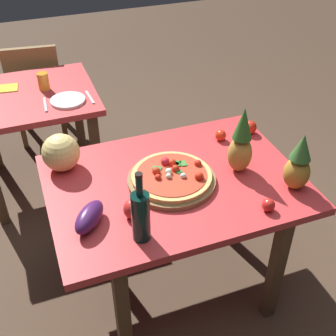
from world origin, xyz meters
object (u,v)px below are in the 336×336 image
Objects in this scene: bell_pepper at (133,209)px; dining_chair at (36,87)px; background_table at (33,111)px; eggplant at (89,217)px; pineapple_left at (298,164)px; napkin_folded at (7,88)px; pizza at (172,175)px; drinking_glass_juice at (43,81)px; pineapple_right at (241,144)px; display_table at (174,194)px; tomato_by_bottle at (268,205)px; knife_utensil at (90,97)px; dinner_plate at (68,100)px; melon at (61,153)px; wine_bottle at (141,215)px; pizza_board at (172,180)px; tomato_beside_pepper at (250,127)px; tomato_at_corner at (221,135)px; fork_utensil at (45,105)px.

dining_chair is at bearing 96.66° from bell_pepper.
eggplant reaches higher than background_table.
napkin_folded is at bearing 128.06° from pineapple_left.
pizza is 1.28m from drinking_glass_juice.
dining_chair is 2.02m from pineapple_right.
display_table and background_table have the same top height.
knife_utensil is at bearing 111.29° from tomato_by_bottle.
drinking_glass_juice reaches higher than dinner_plate.
melon reaches higher than background_table.
eggplant is (0.11, -1.32, 0.17)m from background_table.
melon is 2.00× the size of bell_pepper.
napkin_folded is (-1.00, 1.64, -0.03)m from tomato_by_bottle.
dinner_plate is 0.14m from knife_utensil.
bell_pepper is at bearing 163.33° from tomato_by_bottle.
dinner_plate is at bearing -62.67° from drinking_glass_juice.
wine_bottle is 1.14× the size of pineapple_left.
display_table is 2.88× the size of pizza_board.
pineapple_left reaches higher than knife_utensil.
eggplant is at bearing -157.66° from tomato_beside_pepper.
bell_pepper is 0.82× the size of drinking_glass_juice.
tomato_at_corner reaches higher than fork_utensil.
tomato_at_corner is 0.59m from tomato_by_bottle.
dinner_plate is (-0.89, 0.73, -0.03)m from tomato_beside_pepper.
tomato_by_bottle is at bearing -3.75° from wine_bottle.
pineapple_right is 2.49× the size of napkin_folded.
bell_pepper is 1.56× the size of tomato_by_bottle.
bell_pepper reaches higher than tomato_beside_pepper.
pineapple_left reaches higher than drinking_glass_juice.
melon reaches higher than tomato_by_bottle.
drinking_glass_juice is (0.10, 0.03, 0.18)m from background_table.
pineapple_right reaches higher than drinking_glass_juice.
wine_bottle is 0.65m from pineapple_right.
knife_utensil is (0.28, 0.69, -0.09)m from melon.
melon is at bearing -91.84° from drinking_glass_juice.
drinking_glass_juice is 0.34m from knife_utensil.
pizza_board is 4.53× the size of bell_pepper.
pineapple_left reaches higher than tomato_by_bottle.
tomato_by_bottle is at bearing -16.67° from bell_pepper.
fork_utensil reaches higher than background_table.
display_table is at bearing -30.65° from melon.
eggplant reaches higher than dinner_plate.
wine_bottle is at bearing -129.68° from pizza.
knife_utensil is (0.28, -0.80, 0.25)m from dining_chair.
tomato_beside_pepper is at bearing 68.35° from tomato_by_bottle.
dinner_plate is at bearing 107.15° from dining_chair.
wine_bottle reaches higher than tomato_by_bottle.
pineapple_left is 1.46× the size of eggplant.
tomato_at_corner is (0.85, -1.53, 0.28)m from dining_chair.
pizza is 5.12× the size of tomato_beside_pepper.
pizza reaches higher than dinner_plate.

